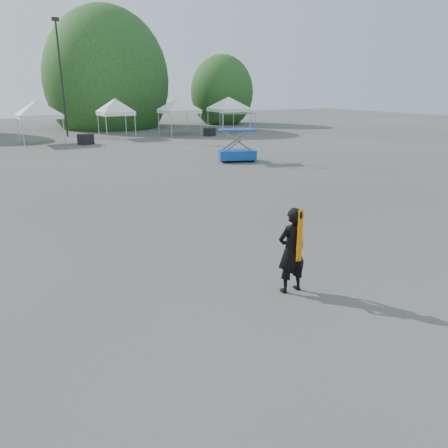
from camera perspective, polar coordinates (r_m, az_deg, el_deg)
ground at (r=11.53m, az=-2.06°, el=-4.41°), size 120.00×120.00×0.00m
light_pole_east at (r=42.22m, az=-20.54°, el=18.15°), size 0.60×0.25×9.80m
tree_mid_e at (r=50.42m, az=-15.03°, el=17.59°), size 5.12×5.12×7.79m
tree_far_e at (r=53.74m, az=-0.27°, el=16.83°), size 3.84×3.84×5.84m
tent_e at (r=37.45m, az=-23.19°, el=14.28°), size 4.40×4.40×3.88m
tent_f at (r=39.71m, az=-14.07°, el=15.25°), size 3.81×3.81×3.88m
tent_g at (r=41.68m, az=-5.92°, el=15.75°), size 4.42×4.42×3.88m
tent_h at (r=44.33m, az=0.60°, el=15.94°), size 4.55×4.55×3.88m
man at (r=9.47m, az=8.85°, el=-3.41°), size 0.71×0.48×1.90m
scissor_lift at (r=26.22m, az=1.73°, el=11.23°), size 2.44×1.81×2.83m
crate_mid at (r=35.98m, az=-17.61°, el=10.51°), size 1.22×1.08×0.79m
crate_east at (r=40.39m, az=-1.89°, el=11.93°), size 1.12×1.01×0.71m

